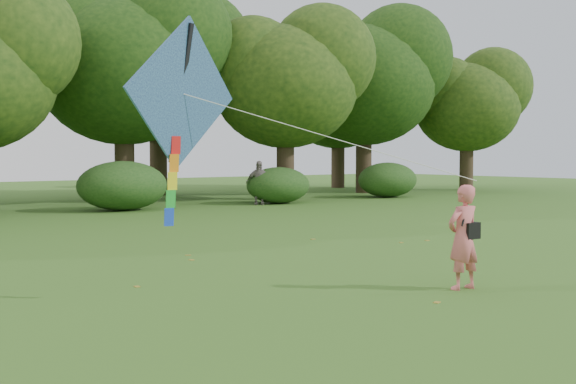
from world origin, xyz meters
TOP-DOWN VIEW (x-y plane):
  - ground at (0.00, 0.00)m, footprint 100.00×100.00m
  - man_kite_flyer at (0.35, -0.25)m, footprint 0.63×0.44m
  - bystander_right at (8.89, 17.29)m, footprint 1.16×0.97m
  - crossbody_bag at (0.47, -0.28)m, footprint 0.43×0.20m
  - flying_kite at (-3.50, 1.77)m, footprint 5.18×2.42m
  - tree_line at (1.67, 22.88)m, footprint 54.70×15.30m
  - shrub_band at (-0.72, 17.60)m, footprint 39.15×3.22m
  - fallen_leaves at (-0.24, 4.63)m, footprint 10.80×11.12m

SIDE VIEW (x-z plane):
  - ground at x=0.00m, z-range 0.00..0.00m
  - fallen_leaves at x=-0.24m, z-range 0.00..0.01m
  - man_kite_flyer at x=0.35m, z-range 0.00..1.65m
  - shrub_band at x=-0.72m, z-range -0.08..1.79m
  - bystander_right at x=8.89m, z-range 0.00..1.86m
  - crossbody_bag at x=0.47m, z-range 0.59..1.28m
  - flying_kite at x=-3.50m, z-range 1.44..4.47m
  - tree_line at x=1.67m, z-range 0.86..10.35m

